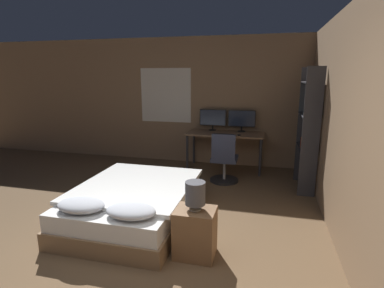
% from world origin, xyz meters
% --- Properties ---
extents(wall_back, '(12.00, 0.08, 2.70)m').
position_xyz_m(wall_back, '(-0.01, 4.32, 1.35)').
color(wall_back, '#8E7051').
rests_on(wall_back, ground_plane).
extents(wall_side_right, '(0.06, 12.00, 2.70)m').
position_xyz_m(wall_side_right, '(2.14, 1.50, 1.35)').
color(wall_side_right, '#8E7051').
rests_on(wall_side_right, ground_plane).
extents(bed, '(1.45, 1.92, 0.56)m').
position_xyz_m(bed, '(-0.38, 1.35, 0.25)').
color(bed, '#846647').
rests_on(bed, ground_plane).
extents(nightstand, '(0.43, 0.35, 0.53)m').
position_xyz_m(nightstand, '(0.60, 0.78, 0.27)').
color(nightstand, brown).
rests_on(nightstand, ground_plane).
extents(bedside_lamp, '(0.21, 0.21, 0.31)m').
position_xyz_m(bedside_lamp, '(0.60, 0.78, 0.72)').
color(bedside_lamp, gray).
rests_on(bedside_lamp, nightstand).
extents(desk, '(1.55, 0.68, 0.77)m').
position_xyz_m(desk, '(0.48, 3.91, 0.68)').
color(desk, '#846042').
rests_on(desk, ground_plane).
extents(monitor_left, '(0.56, 0.16, 0.44)m').
position_xyz_m(monitor_left, '(0.18, 4.15, 1.02)').
color(monitor_left, black).
rests_on(monitor_left, desk).
extents(monitor_right, '(0.56, 0.16, 0.44)m').
position_xyz_m(monitor_right, '(0.78, 4.15, 1.02)').
color(monitor_right, black).
rests_on(monitor_right, desk).
extents(keyboard, '(0.42, 0.13, 0.02)m').
position_xyz_m(keyboard, '(0.48, 3.67, 0.78)').
color(keyboard, black).
rests_on(keyboard, desk).
extents(computer_mouse, '(0.07, 0.05, 0.04)m').
position_xyz_m(computer_mouse, '(0.78, 3.67, 0.78)').
color(computer_mouse, black).
rests_on(computer_mouse, desk).
extents(office_chair, '(0.52, 0.52, 0.92)m').
position_xyz_m(office_chair, '(0.58, 3.13, 0.37)').
color(office_chair, black).
rests_on(office_chair, ground_plane).
extents(bookshelf, '(0.27, 0.79, 2.04)m').
position_xyz_m(bookshelf, '(1.96, 3.11, 1.10)').
color(bookshelf, '#333338').
rests_on(bookshelf, ground_plane).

